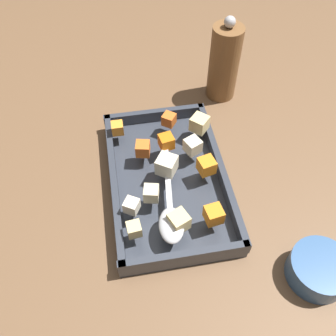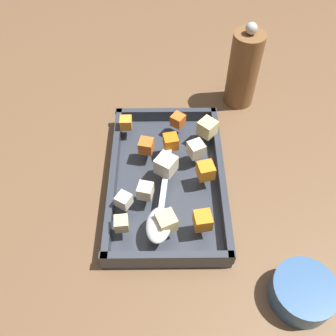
{
  "view_description": "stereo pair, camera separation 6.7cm",
  "coord_description": "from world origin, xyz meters",
  "px_view_note": "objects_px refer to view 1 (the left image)",
  "views": [
    {
      "loc": [
        0.41,
        -0.07,
        0.58
      ],
      "look_at": [
        0.01,
        0.0,
        0.05
      ],
      "focal_mm": 39.14,
      "sensor_mm": 36.0,
      "label": 1
    },
    {
      "loc": [
        0.42,
        -0.0,
        0.58
      ],
      "look_at": [
        0.01,
        0.0,
        0.05
      ],
      "focal_mm": 39.14,
      "sensor_mm": 36.0,
      "label": 2
    }
  ],
  "objects_px": {
    "serving_spoon": "(171,218)",
    "pepper_mill": "(224,63)",
    "baking_dish": "(168,181)",
    "small_prep_bowl": "(319,269)"
  },
  "relations": [
    {
      "from": "pepper_mill",
      "to": "baking_dish",
      "type": "bearing_deg",
      "value": -34.62
    },
    {
      "from": "serving_spoon",
      "to": "small_prep_bowl",
      "type": "xyz_separation_m",
      "value": [
        0.12,
        0.22,
        -0.03
      ]
    },
    {
      "from": "baking_dish",
      "to": "serving_spoon",
      "type": "bearing_deg",
      "value": -7.13
    },
    {
      "from": "baking_dish",
      "to": "small_prep_bowl",
      "type": "bearing_deg",
      "value": 43.13
    },
    {
      "from": "small_prep_bowl",
      "to": "baking_dish",
      "type": "bearing_deg",
      "value": -136.87
    },
    {
      "from": "baking_dish",
      "to": "pepper_mill",
      "type": "distance_m",
      "value": 0.3
    },
    {
      "from": "serving_spoon",
      "to": "small_prep_bowl",
      "type": "height_order",
      "value": "serving_spoon"
    },
    {
      "from": "baking_dish",
      "to": "small_prep_bowl",
      "type": "height_order",
      "value": "small_prep_bowl"
    },
    {
      "from": "serving_spoon",
      "to": "pepper_mill",
      "type": "height_order",
      "value": "pepper_mill"
    },
    {
      "from": "serving_spoon",
      "to": "pepper_mill",
      "type": "xyz_separation_m",
      "value": [
        -0.35,
        0.18,
        0.04
      ]
    }
  ]
}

